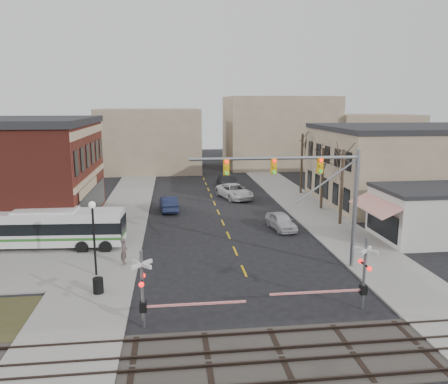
# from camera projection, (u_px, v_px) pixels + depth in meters

# --- Properties ---
(ground) EXTENTS (160.00, 160.00, 0.00)m
(ground) POSITION_uv_depth(u_px,v_px,m) (249.00, 283.00, 26.85)
(ground) COLOR black
(ground) RESTS_ON ground
(sidewalk_west) EXTENTS (5.00, 60.00, 0.12)m
(sidewalk_west) POSITION_uv_depth(u_px,v_px,m) (125.00, 210.00, 45.19)
(sidewalk_west) COLOR gray
(sidewalk_west) RESTS_ON ground
(sidewalk_east) EXTENTS (5.00, 60.00, 0.12)m
(sidewalk_east) POSITION_uv_depth(u_px,v_px,m) (303.00, 205.00, 47.40)
(sidewalk_east) COLOR gray
(sidewalk_east) RESTS_ON ground
(ballast_strip) EXTENTS (160.00, 5.00, 0.06)m
(ballast_strip) POSITION_uv_depth(u_px,v_px,m) (281.00, 356.00, 19.06)
(ballast_strip) COLOR #332D28
(ballast_strip) RESTS_ON ground
(rail_tracks) EXTENTS (160.00, 3.91, 0.14)m
(rail_tracks) POSITION_uv_depth(u_px,v_px,m) (281.00, 354.00, 19.04)
(rail_tracks) COLOR #2D231E
(rail_tracks) RESTS_ON ground
(tan_building) EXTENTS (20.30, 15.30, 8.50)m
(tan_building) POSITION_uv_depth(u_px,v_px,m) (415.00, 164.00, 48.02)
(tan_building) COLOR gray
(tan_building) RESTS_ON ground
(awning_shop) EXTENTS (9.74, 6.20, 4.30)m
(awning_shop) POSITION_uv_depth(u_px,v_px,m) (430.00, 214.00, 35.09)
(awning_shop) COLOR beige
(awning_shop) RESTS_ON ground
(tree_east_a) EXTENTS (0.28, 0.28, 6.75)m
(tree_east_a) POSITION_uv_depth(u_px,v_px,m) (342.00, 187.00, 39.05)
(tree_east_a) COLOR #382B21
(tree_east_a) RESTS_ON sidewalk_east
(tree_east_b) EXTENTS (0.28, 0.28, 6.30)m
(tree_east_b) POSITION_uv_depth(u_px,v_px,m) (322.00, 178.00, 44.97)
(tree_east_b) COLOR #382B21
(tree_east_b) RESTS_ON sidewalk_east
(tree_east_c) EXTENTS (0.28, 0.28, 7.20)m
(tree_east_c) POSITION_uv_depth(u_px,v_px,m) (302.00, 164.00, 52.68)
(tree_east_c) COLOR #382B21
(tree_east_c) RESTS_ON sidewalk_east
(transit_bus) EXTENTS (11.56, 3.24, 2.94)m
(transit_bus) POSITION_uv_depth(u_px,v_px,m) (47.00, 228.00, 32.86)
(transit_bus) COLOR silver
(transit_bus) RESTS_ON ground
(traffic_signal_mast) EXTENTS (10.94, 0.30, 8.00)m
(traffic_signal_mast) POSITION_uv_depth(u_px,v_px,m) (312.00, 184.00, 27.87)
(traffic_signal_mast) COLOR gray
(traffic_signal_mast) RESTS_ON ground
(rr_crossing_west) EXTENTS (5.60, 1.36, 4.00)m
(rr_crossing_west) POSITION_uv_depth(u_px,v_px,m) (151.00, 290.00, 21.20)
(rr_crossing_west) COLOR gray
(rr_crossing_west) RESTS_ON ground
(rr_crossing_east) EXTENTS (5.60, 1.36, 4.00)m
(rr_crossing_east) POSITION_uv_depth(u_px,v_px,m) (357.00, 275.00, 23.07)
(rr_crossing_east) COLOR gray
(rr_crossing_east) RESTS_ON ground
(street_lamp) EXTENTS (0.44, 0.44, 4.82)m
(street_lamp) POSITION_uv_depth(u_px,v_px,m) (93.00, 224.00, 27.18)
(street_lamp) COLOR black
(street_lamp) RESTS_ON sidewalk_west
(trash_bin) EXTENTS (0.60, 0.60, 0.90)m
(trash_bin) POSITION_uv_depth(u_px,v_px,m) (98.00, 286.00, 25.12)
(trash_bin) COLOR black
(trash_bin) RESTS_ON sidewalk_west
(car_a) EXTENTS (2.28, 4.47, 1.46)m
(car_a) POSITION_uv_depth(u_px,v_px,m) (281.00, 221.00, 38.22)
(car_a) COLOR #BAB9BE
(car_a) RESTS_ON ground
(car_b) EXTENTS (2.07, 4.80, 1.54)m
(car_b) POSITION_uv_depth(u_px,v_px,m) (169.00, 203.00, 44.80)
(car_b) COLOR #171D39
(car_b) RESTS_ON ground
(car_c) EXTENTS (4.27, 6.44, 1.64)m
(car_c) POSITION_uv_depth(u_px,v_px,m) (234.00, 191.00, 50.73)
(car_c) COLOR silver
(car_c) RESTS_ON ground
(car_d) EXTENTS (2.62, 5.99, 1.71)m
(car_d) POSITION_uv_depth(u_px,v_px,m) (228.00, 182.00, 56.84)
(car_d) COLOR #36363A
(car_d) RESTS_ON ground
(pedestrian_near) EXTENTS (0.49, 0.71, 1.85)m
(pedestrian_near) POSITION_uv_depth(u_px,v_px,m) (124.00, 251.00, 29.49)
(pedestrian_near) COLOR #574846
(pedestrian_near) RESTS_ON sidewalk_west
(pedestrian_far) EXTENTS (1.10, 1.14, 1.85)m
(pedestrian_far) POSITION_uv_depth(u_px,v_px,m) (83.00, 238.00, 32.41)
(pedestrian_far) COLOR #363C5F
(pedestrian_far) RESTS_ON sidewalk_west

